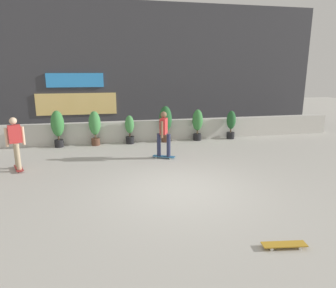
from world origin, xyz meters
name	(u,v)px	position (x,y,z in m)	size (l,w,h in m)	color
ground_plane	(180,190)	(0.00, 0.00, 0.00)	(48.00, 48.00, 0.00)	#B2AFA8
planter_wall	(147,131)	(0.00, 6.00, 0.45)	(18.00, 0.40, 0.90)	beige
building_backdrop	(136,67)	(-0.01, 10.00, 3.25)	(20.00, 2.08, 6.50)	#38383D
potted_plant_0	(58,126)	(-3.74, 5.55, 0.88)	(0.52, 0.52, 1.51)	black
potted_plant_1	(95,126)	(-2.27, 5.55, 0.84)	(0.49, 0.49, 1.45)	brown
potted_plant_2	(130,129)	(-0.82, 5.55, 0.66)	(0.38, 0.38, 1.23)	black
potted_plant_3	(165,121)	(0.75, 5.55, 0.93)	(0.55, 0.55, 1.59)	brown
potted_plant_4	(197,123)	(2.22, 5.55, 0.80)	(0.46, 0.46, 1.40)	black
potted_plant_5	(231,123)	(3.83, 5.55, 0.72)	(0.41, 0.41, 1.30)	black
skater_by_wall_left	(15,141)	(-4.62, 2.67, 0.94)	(0.53, 0.82, 1.70)	maroon
skater_far_left	(164,133)	(0.17, 3.03, 0.94)	(0.80, 0.54, 1.70)	#266699
skateboard_near_camera	(284,244)	(1.17, -3.02, 0.06)	(0.82, 0.31, 0.08)	#BF8C26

